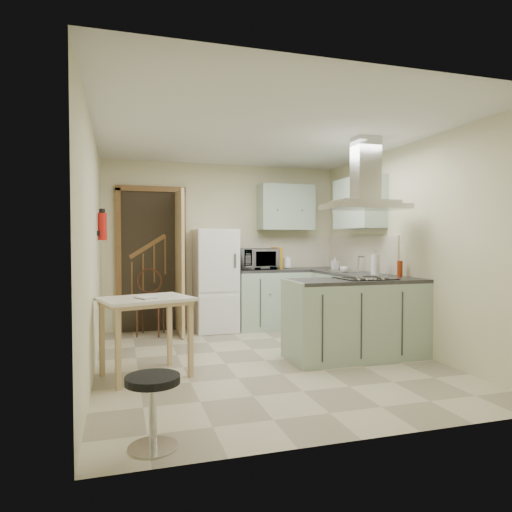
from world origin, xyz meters
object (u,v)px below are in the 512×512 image
object	(u,v)px
extractor_hood	(365,207)
stool	(153,412)
bentwood_chair	(150,305)
microwave	(257,259)
fridge	(215,280)
peninsula	(357,319)
drop_leaf_table	(146,337)

from	to	relation	value
extractor_hood	stool	xyz separation A→B (m)	(-2.48, -1.64, -1.48)
bentwood_chair	microwave	distance (m)	1.70
bentwood_chair	stool	world-z (taller)	bentwood_chair
fridge	stool	world-z (taller)	fridge
stool	microwave	distance (m)	4.09
extractor_hood	fridge	bearing A→B (deg)	123.79
stool	peninsula	bearing A→B (deg)	34.56
fridge	bentwood_chair	distance (m)	0.99
fridge	bentwood_chair	size ratio (longest dim) A/B	1.76
fridge	drop_leaf_table	xyz separation A→B (m)	(-1.11, -2.02, -0.36)
extractor_hood	microwave	xyz separation A→B (m)	(-0.69, 1.95, -0.66)
fridge	extractor_hood	xyz separation A→B (m)	(1.32, -1.98, 0.97)
drop_leaf_table	microwave	distance (m)	2.73
drop_leaf_table	microwave	world-z (taller)	microwave
drop_leaf_table	stool	distance (m)	1.60
fridge	extractor_hood	distance (m)	2.57
extractor_hood	stool	bearing A→B (deg)	-146.53
extractor_hood	microwave	distance (m)	2.17
fridge	peninsula	bearing A→B (deg)	-58.26
microwave	bentwood_chair	bearing A→B (deg)	173.41
microwave	fridge	bearing A→B (deg)	170.23
bentwood_chair	stool	distance (m)	3.59
fridge	stool	bearing A→B (deg)	-107.65
drop_leaf_table	bentwood_chair	xyz separation A→B (m)	(0.17, 1.98, 0.04)
bentwood_chair	microwave	world-z (taller)	microwave
microwave	extractor_hood	bearing A→B (deg)	-77.56
fridge	peninsula	size ratio (longest dim) A/B	0.97
drop_leaf_table	bentwood_chair	world-z (taller)	bentwood_chair
fridge	extractor_hood	world-z (taller)	extractor_hood
bentwood_chair	drop_leaf_table	bearing A→B (deg)	-76.49
fridge	bentwood_chair	world-z (taller)	fridge
bentwood_chair	stool	xyz separation A→B (m)	(-0.21, -3.57, -0.19)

